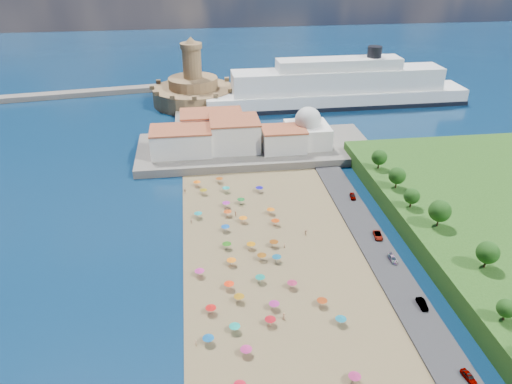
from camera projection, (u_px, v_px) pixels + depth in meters
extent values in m
plane|color=#071938|center=(253.00, 265.00, 129.02)|extent=(700.00, 700.00, 0.00)
cube|color=#59544C|center=(255.00, 149.00, 193.47)|extent=(90.00, 36.00, 3.00)
cube|color=#59544C|center=(196.00, 121.00, 221.72)|extent=(18.00, 70.00, 2.40)
cube|color=silver|center=(181.00, 142.00, 183.90)|extent=(22.00, 14.00, 9.00)
cube|color=silver|center=(235.00, 135.00, 187.52)|extent=(18.00, 16.00, 11.00)
cube|color=silver|center=(283.00, 140.00, 186.81)|extent=(16.00, 12.00, 8.00)
cube|color=silver|center=(212.00, 126.00, 197.33)|extent=(24.00, 14.00, 10.00)
cube|color=silver|center=(307.00, 135.00, 191.49)|extent=(16.00, 16.00, 8.00)
sphere|color=silver|center=(308.00, 120.00, 188.68)|extent=(10.00, 10.00, 10.00)
cylinder|color=silver|center=(308.00, 110.00, 186.91)|extent=(1.20, 1.20, 1.60)
cylinder|color=olive|center=(194.00, 96.00, 246.71)|extent=(40.00, 40.00, 8.00)
cylinder|color=olive|center=(193.00, 83.00, 243.67)|extent=(24.00, 24.00, 5.00)
cylinder|color=olive|center=(192.00, 63.00, 239.24)|extent=(9.00, 9.00, 14.00)
cylinder|color=olive|center=(191.00, 46.00, 235.41)|extent=(10.40, 10.40, 2.40)
cone|color=olive|center=(191.00, 40.00, 234.15)|extent=(6.00, 6.00, 3.00)
cube|color=black|center=(336.00, 103.00, 245.28)|extent=(128.93, 21.10, 2.07)
cube|color=white|center=(336.00, 98.00, 243.98)|extent=(127.92, 20.69, 7.66)
cube|color=white|center=(338.00, 80.00, 239.80)|extent=(102.34, 16.89, 10.21)
cube|color=white|center=(339.00, 64.00, 236.23)|extent=(59.75, 12.83, 5.11)
cylinder|color=black|center=(375.00, 52.00, 236.06)|extent=(6.81, 6.81, 5.11)
cylinder|color=gray|center=(229.00, 286.00, 119.52)|extent=(0.07, 0.07, 2.00)
cone|color=#FF2F0B|center=(229.00, 283.00, 119.10)|extent=(2.50, 2.50, 0.60)
cylinder|color=gray|center=(274.00, 306.00, 113.22)|extent=(0.07, 0.07, 2.00)
cone|color=#9E2179|center=(274.00, 302.00, 112.80)|extent=(2.50, 2.50, 0.60)
cylinder|color=gray|center=(270.00, 321.00, 108.67)|extent=(0.07, 0.07, 2.00)
cone|color=#A90D19|center=(270.00, 318.00, 108.25)|extent=(2.50, 2.50, 0.60)
cylinder|color=gray|center=(228.00, 213.00, 149.98)|extent=(0.07, 0.07, 2.00)
cone|color=#D04510|center=(228.00, 211.00, 149.56)|extent=(2.50, 2.50, 0.60)
cylinder|color=gray|center=(208.00, 340.00, 103.71)|extent=(0.07, 0.07, 2.00)
cone|color=#0B5294|center=(208.00, 337.00, 103.29)|extent=(2.50, 2.50, 0.60)
cylinder|color=gray|center=(277.00, 259.00, 129.34)|extent=(0.07, 0.07, 2.00)
cone|color=#0D587E|center=(277.00, 256.00, 128.92)|extent=(2.50, 2.50, 0.60)
cylinder|color=gray|center=(251.00, 246.00, 134.57)|extent=(0.07, 0.07, 2.00)
cone|color=#C87708|center=(251.00, 243.00, 134.15)|extent=(2.50, 2.50, 0.60)
cylinder|color=gray|center=(211.00, 310.00, 111.94)|extent=(0.07, 0.07, 2.00)
cone|color=red|center=(211.00, 307.00, 111.52)|extent=(2.50, 2.50, 0.60)
cylinder|color=gray|center=(235.00, 328.00, 106.79)|extent=(0.07, 0.07, 2.00)
cone|color=#109A86|center=(235.00, 325.00, 106.37)|extent=(2.50, 2.50, 0.60)
cylinder|color=gray|center=(227.00, 246.00, 134.66)|extent=(0.07, 0.07, 2.00)
cone|color=#226712|center=(227.00, 243.00, 134.24)|extent=(2.50, 2.50, 0.60)
cylinder|color=gray|center=(274.00, 244.00, 135.53)|extent=(0.07, 0.07, 2.00)
cone|color=#803D0B|center=(274.00, 241.00, 135.11)|extent=(2.50, 2.50, 0.60)
cylinder|color=gray|center=(198.00, 215.00, 149.07)|extent=(0.07, 0.07, 2.00)
cone|color=#0F8B90|center=(198.00, 212.00, 148.65)|extent=(2.50, 2.50, 0.60)
cylinder|color=gray|center=(259.00, 189.00, 163.82)|extent=(0.07, 0.07, 2.00)
cone|color=#130CA7|center=(259.00, 187.00, 163.40)|extent=(2.50, 2.50, 0.60)
cylinder|color=gray|center=(341.00, 321.00, 108.81)|extent=(0.07, 0.07, 2.00)
cone|color=#0E6B89|center=(341.00, 318.00, 108.39)|extent=(2.50, 2.50, 0.60)
cylinder|color=gray|center=(226.00, 204.00, 154.76)|extent=(0.07, 0.07, 2.00)
cone|color=#A1229A|center=(226.00, 202.00, 154.34)|extent=(2.50, 2.50, 0.60)
cylinder|color=gray|center=(219.00, 180.00, 169.83)|extent=(0.07, 0.07, 2.00)
cone|color=#923F0D|center=(219.00, 178.00, 169.41)|extent=(2.50, 2.50, 0.60)
cylinder|color=gray|center=(200.00, 273.00, 124.02)|extent=(0.07, 0.07, 2.00)
cone|color=#BF2983|center=(199.00, 270.00, 123.60)|extent=(2.50, 2.50, 0.60)
cylinder|color=gray|center=(260.00, 279.00, 121.81)|extent=(0.07, 0.07, 2.00)
cone|color=#0D7C6C|center=(260.00, 276.00, 121.39)|extent=(2.50, 2.50, 0.60)
cylinder|color=gray|center=(292.00, 285.00, 119.86)|extent=(0.07, 0.07, 2.00)
cone|color=#A22249|center=(292.00, 282.00, 119.44)|extent=(2.50, 2.50, 0.60)
cylinder|color=gray|center=(197.00, 184.00, 167.52)|extent=(0.07, 0.07, 2.00)
cone|color=orange|center=(197.00, 181.00, 167.10)|extent=(2.50, 2.50, 0.60)
cylinder|color=gray|center=(246.00, 351.00, 100.96)|extent=(0.07, 0.07, 2.00)
cone|color=#AF256A|center=(246.00, 348.00, 100.54)|extent=(2.50, 2.50, 0.60)
cylinder|color=gray|center=(262.00, 257.00, 130.00)|extent=(0.07, 0.07, 2.00)
cone|color=#83470B|center=(262.00, 254.00, 129.58)|extent=(2.50, 2.50, 0.60)
cylinder|color=gray|center=(241.00, 201.00, 156.74)|extent=(0.07, 0.07, 2.00)
cone|color=#126824|center=(241.00, 199.00, 156.32)|extent=(2.50, 2.50, 0.60)
cylinder|color=gray|center=(322.00, 302.00, 114.16)|extent=(0.07, 0.07, 2.00)
cone|color=#9E350E|center=(322.00, 299.00, 113.74)|extent=(2.50, 2.50, 0.60)
cylinder|color=gray|center=(243.00, 220.00, 146.71)|extent=(0.07, 0.07, 2.00)
cone|color=orange|center=(243.00, 217.00, 146.29)|extent=(2.50, 2.50, 0.60)
cylinder|color=gray|center=(275.00, 222.00, 145.35)|extent=(0.07, 0.07, 2.00)
cone|color=#C63C08|center=(275.00, 220.00, 144.93)|extent=(2.50, 2.50, 0.60)
cylinder|color=gray|center=(226.00, 189.00, 163.68)|extent=(0.07, 0.07, 2.00)
cone|color=#109A96|center=(226.00, 187.00, 163.26)|extent=(2.50, 2.50, 0.60)
cylinder|color=gray|center=(271.00, 211.00, 151.10)|extent=(0.07, 0.07, 2.00)
cone|color=orange|center=(271.00, 209.00, 150.68)|extent=(2.50, 2.50, 0.60)
cylinder|color=gray|center=(231.00, 262.00, 128.04)|extent=(0.07, 0.07, 2.00)
cone|color=orange|center=(231.00, 259.00, 127.62)|extent=(2.50, 2.50, 0.60)
cylinder|color=gray|center=(225.00, 228.00, 142.46)|extent=(0.07, 0.07, 2.00)
cone|color=#0C49A3|center=(225.00, 226.00, 142.04)|extent=(2.50, 2.50, 0.60)
cone|color=red|center=(240.00, 384.00, 92.62)|extent=(2.50, 2.50, 0.60)
cylinder|color=gray|center=(204.00, 192.00, 162.36)|extent=(0.07, 0.07, 2.00)
cone|color=#8D750C|center=(203.00, 189.00, 161.93)|extent=(2.50, 2.50, 0.60)
cylinder|color=gray|center=(354.00, 378.00, 94.87)|extent=(0.07, 0.07, 2.00)
cone|color=#A4235D|center=(355.00, 375.00, 94.45)|extent=(2.50, 2.50, 0.60)
cylinder|color=gray|center=(239.00, 298.00, 115.45)|extent=(0.07, 0.07, 2.00)
cone|color=#98670D|center=(239.00, 295.00, 115.03)|extent=(2.50, 2.50, 0.60)
imported|color=tan|center=(284.00, 316.00, 110.22)|extent=(1.03, 0.85, 1.81)
imported|color=tan|center=(285.00, 246.00, 134.99)|extent=(0.65, 0.71, 1.62)
imported|color=tan|center=(191.00, 221.00, 146.23)|extent=(1.04, 1.16, 1.56)
imported|color=tan|center=(196.00, 343.00, 103.20)|extent=(0.49, 0.64, 1.60)
imported|color=tan|center=(306.00, 233.00, 140.55)|extent=(0.64, 1.70, 1.80)
imported|color=tan|center=(235.00, 214.00, 149.75)|extent=(0.95, 1.08, 1.89)
imported|color=tan|center=(185.00, 191.00, 163.32)|extent=(0.98, 0.65, 1.56)
imported|color=gray|center=(393.00, 259.00, 129.24)|extent=(1.73, 4.20, 1.22)
imported|color=gray|center=(422.00, 304.00, 113.51)|extent=(1.56, 4.31, 1.41)
imported|color=gray|center=(378.00, 235.00, 139.00)|extent=(2.92, 5.10, 1.34)
imported|color=gray|center=(353.00, 196.00, 159.30)|extent=(2.22, 4.31, 1.41)
imported|color=gray|center=(469.00, 376.00, 95.13)|extent=(2.11, 4.05, 1.32)
cylinder|color=#382314|center=(504.00, 316.00, 101.75)|extent=(0.50, 0.50, 2.20)
sphere|color=#14380F|center=(506.00, 308.00, 100.83)|extent=(3.95, 3.95, 3.95)
cylinder|color=#382314|center=(485.00, 262.00, 117.49)|extent=(0.50, 0.50, 3.00)
sphere|color=#14380F|center=(488.00, 252.00, 116.23)|extent=(5.39, 5.39, 5.39)
cylinder|color=#382314|center=(438.00, 220.00, 133.89)|extent=(0.50, 0.50, 3.33)
sphere|color=#14380F|center=(440.00, 211.00, 132.48)|extent=(6.00, 6.00, 6.00)
cylinder|color=#382314|center=(411.00, 203.00, 143.18)|extent=(0.50, 0.50, 2.57)
sphere|color=#14380F|center=(412.00, 196.00, 142.10)|extent=(4.63, 4.63, 4.63)
cylinder|color=#382314|center=(396.00, 183.00, 153.87)|extent=(0.50, 0.50, 2.97)
sphere|color=#14380F|center=(397.00, 175.00, 152.62)|extent=(5.35, 5.35, 5.35)
cylinder|color=#382314|center=(378.00, 164.00, 166.37)|extent=(0.50, 0.50, 2.89)
sphere|color=#14380F|center=(379.00, 157.00, 165.16)|extent=(5.20, 5.20, 5.20)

